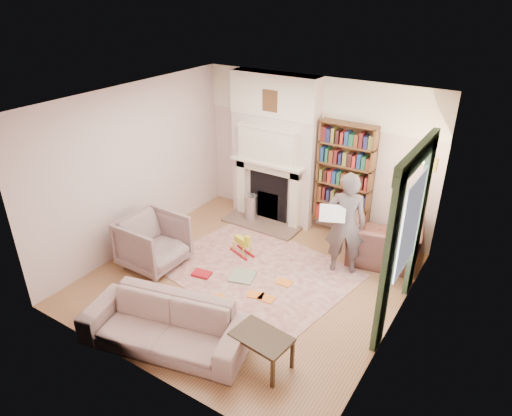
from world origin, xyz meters
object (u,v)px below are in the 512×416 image
Objects in this scene: man_reading at (346,224)px; rocking_horse at (242,243)px; armchair_reading at (383,242)px; paraffin_heater at (251,208)px; bookcase at (345,175)px; sofa at (165,325)px; coffee_table at (261,350)px; armchair_left at (153,242)px.

rocking_horse is (-1.63, -0.47, -0.64)m from man_reading.
armchair_reading is 2.61m from paraffin_heater.
bookcase reaches higher than rocking_horse.
sofa is 1.27m from coffee_table.
bookcase is at bearing 65.64° from sofa.
rocking_horse is (0.53, -1.10, -0.06)m from paraffin_heater.
bookcase is 0.87× the size of sofa.
coffee_table is (1.22, 0.36, -0.09)m from sofa.
sofa reaches higher than rocking_horse.
man_reading is 2.44× the size of coffee_table.
man_reading is at bearing -16.09° from paraffin_heater.
man_reading is 2.32m from paraffin_heater.
armchair_reading reaches higher than rocking_horse.
coffee_table is (2.64, -0.92, -0.20)m from armchair_left.
bookcase is at bearing 73.86° from rocking_horse.
man_reading reaches higher than sofa.
sofa reaches higher than coffee_table.
paraffin_heater is (-2.14, 3.05, 0.05)m from coffee_table.
paraffin_heater is (-0.92, 3.41, -0.04)m from sofa.
armchair_reading is at bearing -27.31° from bookcase.
armchair_reading is 3.07m from coffee_table.
man_reading is (1.24, 2.79, 0.54)m from sofa.
paraffin_heater is (0.50, 2.13, -0.15)m from armchair_left.
armchair_left is 3.09m from man_reading.
bookcase reaches higher than man_reading.
armchair_reading is 1.65× the size of coffee_table.
coffee_table is (-0.47, -3.03, -0.15)m from armchair_reading.
armchair_reading is at bearing -55.90° from armchair_left.
paraffin_heater is at bearing 131.74° from coffee_table.
armchair_reading is at bearing -150.01° from man_reading.
armchair_left is 2.81m from coffee_table.
coffee_table reaches higher than rocking_horse.
bookcase is at bearing 15.74° from paraffin_heater.
armchair_left is at bearing 167.45° from coffee_table.
bookcase is at bearing -39.78° from armchair_left.
armchair_left reaches higher than paraffin_heater.
bookcase reaches higher than paraffin_heater.
man_reading is at bearing -60.49° from armchair_left.
armchair_left is at bearing 6.34° from man_reading.
coffee_table is (-0.02, -2.43, -0.63)m from man_reading.
armchair_reading is 0.68× the size of man_reading.
coffee_table is at bearing -54.98° from paraffin_heater.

